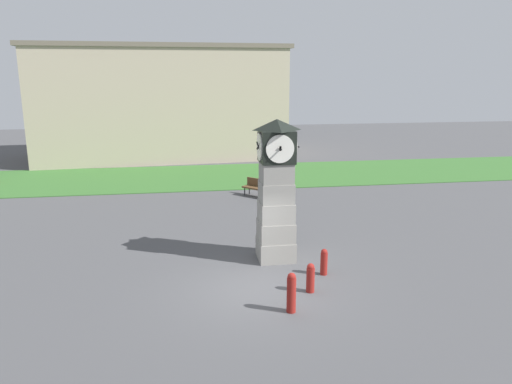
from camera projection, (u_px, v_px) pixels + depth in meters
The scene contains 8 objects.
ground_plane at pixel (258, 289), 14.94m from camera, with size 88.52×88.52×0.00m, color #4C4C4F.
clock_tower at pixel (276, 192), 16.76m from camera, with size 1.46×1.46×4.82m.
bollard_near_tower at pixel (324, 262), 15.86m from camera, with size 0.23×0.23×0.86m.
bollard_mid_row at pixel (310, 278), 14.61m from camera, with size 0.25×0.25×0.89m.
bollard_far_row at pixel (291, 292), 13.37m from camera, with size 0.25×0.25×1.13m.
bench at pixel (258, 186), 25.64m from camera, with size 1.50×1.51×0.90m.
warehouse_blue_far at pixel (161, 102), 36.72m from camera, with size 18.52×9.39×8.10m.
grass_verge_far at pixel (168, 178), 30.07m from camera, with size 53.11×7.43×0.04m, color #386B2D.
Camera 1 is at (-2.14, -13.64, 6.39)m, focal length 35.00 mm.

